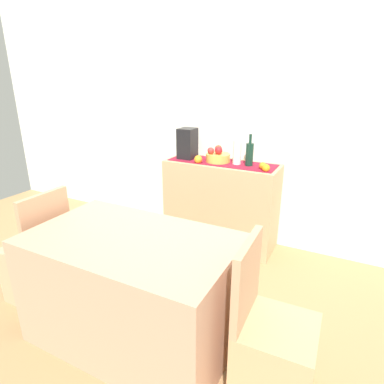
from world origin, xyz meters
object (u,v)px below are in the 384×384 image
(ceramic_vase, at_px, (237,153))
(sideboard_console, at_px, (221,204))
(fruit_bowl, at_px, (218,158))
(chair_near_window, at_px, (40,267))
(coffee_maker, at_px, (187,144))
(wine_bottle, at_px, (250,154))
(dining_table, at_px, (134,288))
(chair_by_corner, at_px, (272,352))

(ceramic_vase, bearing_deg, sideboard_console, 180.00)
(fruit_bowl, relative_size, chair_near_window, 0.26)
(sideboard_console, xyz_separation_m, coffee_maker, (-0.38, 0.00, 0.59))
(fruit_bowl, distance_m, coffee_maker, 0.36)
(fruit_bowl, xyz_separation_m, wine_bottle, (0.32, 0.00, 0.07))
(coffee_maker, distance_m, dining_table, 1.66)
(sideboard_console, distance_m, chair_near_window, 1.74)
(wine_bottle, height_order, chair_near_window, wine_bottle)
(coffee_maker, relative_size, chair_by_corner, 0.34)
(fruit_bowl, height_order, dining_table, fruit_bowl)
(chair_by_corner, bearing_deg, dining_table, 179.97)
(chair_by_corner, bearing_deg, ceramic_vase, 117.26)
(fruit_bowl, xyz_separation_m, dining_table, (0.05, -1.48, -0.55))
(dining_table, relative_size, chair_near_window, 1.44)
(dining_table, distance_m, chair_near_window, 0.92)
(wine_bottle, distance_m, coffee_maker, 0.66)
(dining_table, height_order, chair_by_corner, chair_by_corner)
(sideboard_console, height_order, dining_table, sideboard_console)
(ceramic_vase, distance_m, dining_table, 1.61)
(sideboard_console, bearing_deg, chair_by_corner, -58.28)
(ceramic_vase, xyz_separation_m, chair_by_corner, (0.76, -1.48, -0.72))
(sideboard_console, height_order, ceramic_vase, ceramic_vase)
(dining_table, bearing_deg, chair_by_corner, -0.03)
(dining_table, bearing_deg, sideboard_console, 90.19)
(sideboard_console, height_order, wine_bottle, wine_bottle)
(wine_bottle, xyz_separation_m, chair_near_window, (-1.18, -1.48, -0.72))
(coffee_maker, height_order, ceramic_vase, coffee_maker)
(fruit_bowl, distance_m, wine_bottle, 0.32)
(chair_near_window, bearing_deg, fruit_bowl, 59.75)
(chair_by_corner, bearing_deg, fruit_bowl, 122.89)
(coffee_maker, bearing_deg, wine_bottle, 0.00)
(fruit_bowl, bearing_deg, wine_bottle, 0.00)
(sideboard_console, xyz_separation_m, fruit_bowl, (-0.04, 0.00, 0.48))
(wine_bottle, bearing_deg, fruit_bowl, 180.00)
(fruit_bowl, relative_size, dining_table, 0.18)
(coffee_maker, relative_size, dining_table, 0.24)
(fruit_bowl, height_order, wine_bottle, wine_bottle)
(dining_table, height_order, chair_near_window, chair_near_window)
(chair_by_corner, bearing_deg, coffee_maker, 131.21)
(wine_bottle, height_order, coffee_maker, coffee_maker)
(fruit_bowl, bearing_deg, chair_by_corner, -57.11)
(dining_table, bearing_deg, fruit_bowl, 91.82)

